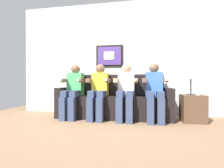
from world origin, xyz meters
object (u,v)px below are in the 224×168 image
object	(u,v)px
couch	(113,103)
spare_remote_on_table	(197,95)
table_lamp	(191,75)
side_table_right	(193,108)
person_rightmost	(154,89)
person_left_center	(99,89)
person_right_center	(126,89)
person_leftmost	(73,88)

from	to	relation	value
couch	spare_remote_on_table	distance (m)	1.59
table_lamp	side_table_right	bearing A→B (deg)	43.50
couch	person_rightmost	xyz separation A→B (m)	(0.82, -0.17, 0.29)
spare_remote_on_table	couch	bearing A→B (deg)	173.49
person_left_center	side_table_right	size ratio (longest dim) A/B	2.22
person_left_center	person_right_center	world-z (taller)	same
side_table_right	table_lamp	xyz separation A→B (m)	(-0.05, -0.04, 0.61)
person_right_center	side_table_right	bearing A→B (deg)	2.82
person_leftmost	spare_remote_on_table	distance (m)	2.38
person_leftmost	spare_remote_on_table	size ratio (longest dim) A/B	8.54
couch	person_left_center	xyz separation A→B (m)	(-0.27, -0.17, 0.29)
side_table_right	table_lamp	distance (m)	0.61
person_right_center	spare_remote_on_table	distance (m)	1.30
couch	person_leftmost	world-z (taller)	person_leftmost
person_leftmost	person_left_center	bearing A→B (deg)	0.05
side_table_right	table_lamp	world-z (taller)	table_lamp
person_rightmost	side_table_right	world-z (taller)	person_rightmost
person_leftmost	person_rightmost	xyz separation A→B (m)	(1.63, 0.00, -0.00)
person_left_center	table_lamp	size ratio (longest dim) A/B	2.41
person_left_center	spare_remote_on_table	size ratio (longest dim) A/B	8.54
person_left_center	spare_remote_on_table	xyz separation A→B (m)	(1.84, -0.01, -0.10)
person_left_center	table_lamp	distance (m)	1.75
person_rightmost	spare_remote_on_table	bearing A→B (deg)	-0.79
person_right_center	spare_remote_on_table	bearing A→B (deg)	-0.46
person_left_center	side_table_right	world-z (taller)	person_left_center
person_leftmost	table_lamp	size ratio (longest dim) A/B	2.41
person_right_center	person_rightmost	distance (m)	0.54
person_left_center	person_rightmost	xyz separation A→B (m)	(1.09, 0.00, 0.00)
person_right_center	person_rightmost	xyz separation A→B (m)	(0.54, 0.00, 0.00)
person_rightmost	spare_remote_on_table	world-z (taller)	person_rightmost
person_right_center	table_lamp	size ratio (longest dim) A/B	2.41
person_leftmost	table_lamp	distance (m)	2.29
couch	table_lamp	bearing A→B (deg)	-5.90
table_lamp	person_rightmost	bearing A→B (deg)	-178.51
person_rightmost	table_lamp	world-z (taller)	person_rightmost
person_leftmost	person_right_center	size ratio (longest dim) A/B	1.00
person_rightmost	table_lamp	xyz separation A→B (m)	(0.65, 0.02, 0.25)
person_rightmost	spare_remote_on_table	xyz separation A→B (m)	(0.75, -0.01, -0.10)
person_right_center	side_table_right	size ratio (longest dim) A/B	2.22
person_left_center	spare_remote_on_table	world-z (taller)	person_left_center
person_right_center	spare_remote_on_table	xyz separation A→B (m)	(1.29, -0.01, -0.10)
person_leftmost	person_left_center	xyz separation A→B (m)	(0.54, 0.00, -0.00)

